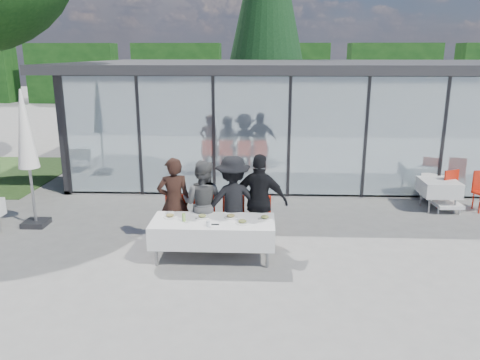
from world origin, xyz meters
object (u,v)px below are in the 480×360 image
Objects in this scene: juice_bottle at (184,217)px; plate_a at (170,216)px; diner_b at (203,203)px; lounger at (438,195)px; diner_chair_a at (176,217)px; plate_c at (231,216)px; folded_eyeglasses at (215,224)px; dining_table at (213,231)px; market_umbrella at (26,138)px; spare_chair_b at (447,186)px; diner_d at (260,201)px; plate_extra at (242,222)px; spare_table_right at (439,188)px; diner_a at (174,202)px; diner_chair_c at (233,218)px; diner_chair_b at (204,217)px; diner_chair_d at (260,218)px; diner_c at (233,202)px; plate_b at (202,216)px; plate_d at (265,218)px.

plate_a is at bearing 144.84° from juice_bottle.
lounger is (5.61, 2.78, -0.61)m from diner_b.
diner_chair_a is 3.89× the size of plate_c.
plate_a reaches higher than folded_eyeglasses.
plate_c reaches higher than dining_table.
plate_a is at bearing -22.88° from market_umbrella.
spare_chair_b is (5.72, 2.62, -0.33)m from diner_b.
dining_table is 6.36m from spare_chair_b.
juice_bottle is (-1.38, -0.71, -0.11)m from diner_d.
plate_a is 1.39m from plate_extra.
folded_eyeglasses is 6.10m from spare_table_right.
diner_a is 1.57m from plate_extra.
spare_chair_b is at bearing 26.03° from diner_chair_c.
diner_d is 5.31m from spare_chair_b.
plate_a reaches higher than dining_table.
spare_table_right is at bearing 30.59° from plate_c.
diner_a is 1.83× the size of spare_chair_b.
lounger is (5.88, 3.48, -0.57)m from juice_bottle.
diner_b is at bearing 162.94° from diner_a.
diner_d is (0.86, 0.64, 0.39)m from dining_table.
dining_table is at bearing -70.60° from diner_chair_b.
diner_chair_d and spare_chair_b have the same top height.
diner_a is at bearing -158.15° from spare_table_right.
plate_extra is 5.08m from market_umbrella.
diner_b is (-0.26, 0.64, 0.33)m from dining_table.
diner_a reaches higher than diner_chair_d.
plate_extra is at bearing 81.07° from diner_d.
diner_d is (0.53, 0.00, 0.02)m from diner_c.
market_umbrella is (-3.29, 1.39, 1.19)m from plate_a.
juice_bottle is 0.61m from folded_eyeglasses.
diner_chair_b is 0.86m from plate_a.
diner_chair_a is at bearing 9.75° from diner_d.
plate_b is at bearing 147.31° from dining_table.
diner_a is 0.68m from diner_chair_b.
plate_c is at bearing 154.21° from diner_b.
folded_eyeglasses is at bearing -122.74° from plate_c.
diner_d reaches higher than plate_c.
diner_chair_b is 1.13× the size of spare_table_right.
plate_extra is 5.97m from spare_chair_b.
plate_extra is (0.54, -0.12, 0.24)m from dining_table.
diner_a reaches higher than diner_chair_b.
diner_a is 1.03× the size of diner_b.
diner_d reaches higher than plate_a.
plate_d is 5.50m from spare_chair_b.
diner_d reaches higher than diner_b.
diner_chair_a and spare_chair_b have the same top height.
diner_chair_a is at bearing 110.45° from juice_bottle.
spare_chair_b is at bearing 32.83° from folded_eyeglasses.
diner_a reaches higher than diner_chair_a.
juice_bottle reaches higher than plate_extra.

